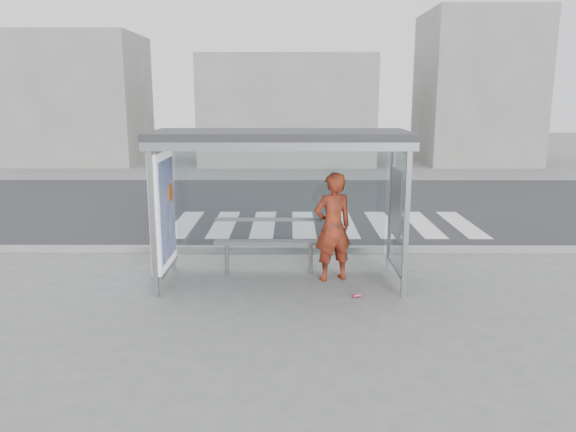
# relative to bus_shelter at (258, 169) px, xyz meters

# --- Properties ---
(ground) EXTENTS (80.00, 80.00, 0.00)m
(ground) POSITION_rel_bus_shelter_xyz_m (0.37, -0.06, -1.98)
(ground) COLOR #61615F
(ground) RESTS_ON ground
(road) EXTENTS (30.00, 10.00, 0.01)m
(road) POSITION_rel_bus_shelter_xyz_m (0.37, 6.94, -1.98)
(road) COLOR #2A2A2D
(road) RESTS_ON ground
(curb) EXTENTS (30.00, 0.18, 0.12)m
(curb) POSITION_rel_bus_shelter_xyz_m (0.37, 1.89, -1.92)
(curb) COLOR gray
(curb) RESTS_ON ground
(crosswalk) EXTENTS (7.55, 3.00, 0.00)m
(crosswalk) POSITION_rel_bus_shelter_xyz_m (1.37, 4.44, -1.98)
(crosswalk) COLOR silver
(crosswalk) RESTS_ON ground
(bus_shelter) EXTENTS (4.25, 1.65, 2.62)m
(bus_shelter) POSITION_rel_bus_shelter_xyz_m (0.00, 0.00, 0.00)
(bus_shelter) COLOR gray
(bus_shelter) RESTS_ON ground
(building_left) EXTENTS (6.00, 5.00, 6.00)m
(building_left) POSITION_rel_bus_shelter_xyz_m (-9.63, 17.94, 1.02)
(building_left) COLOR slate
(building_left) RESTS_ON ground
(building_center) EXTENTS (8.00, 5.00, 5.00)m
(building_center) POSITION_rel_bus_shelter_xyz_m (0.37, 17.94, 0.52)
(building_center) COLOR slate
(building_center) RESTS_ON ground
(building_right) EXTENTS (5.00, 5.00, 7.00)m
(building_right) POSITION_rel_bus_shelter_xyz_m (9.37, 17.94, 1.52)
(building_right) COLOR slate
(building_right) RESTS_ON ground
(person) EXTENTS (0.81, 0.67, 1.91)m
(person) POSITION_rel_bus_shelter_xyz_m (1.28, 0.10, -1.03)
(person) COLOR #E15815
(person) RESTS_ON ground
(bench) EXTENTS (1.96, 0.33, 1.01)m
(bench) POSITION_rel_bus_shelter_xyz_m (0.15, 0.43, -1.39)
(bench) COLOR slate
(bench) RESTS_ON ground
(soda_can) EXTENTS (0.13, 0.10, 0.07)m
(soda_can) POSITION_rel_bus_shelter_xyz_m (1.61, -0.80, -1.95)
(soda_can) COLOR #DF4169
(soda_can) RESTS_ON ground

